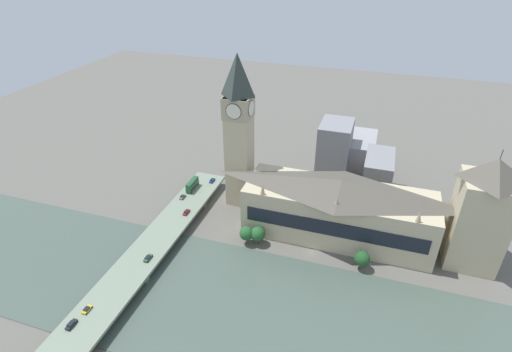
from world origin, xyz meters
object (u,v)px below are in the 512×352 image
object	(u,v)px
victoria_tower	(481,213)
double_decker_bus_mid	(192,184)
parliament_hall	(338,208)
car_northbound_lead	(212,180)
car_southbound_mid	(182,197)
car_northbound_tail	(186,212)
car_southbound_lead	(87,309)
car_northbound_mid	(148,258)
road_bridge	(132,271)
car_southbound_tail	(71,324)
clock_tower	(239,130)

from	to	relation	value
victoria_tower	double_decker_bus_mid	world-z (taller)	victoria_tower
parliament_hall	car_northbound_lead	size ratio (longest dim) A/B	17.97
victoria_tower	car_southbound_mid	world-z (taller)	victoria_tower
car_northbound_tail	car_southbound_lead	xyz separation A→B (m)	(-64.23, 6.78, -0.08)
car_northbound_tail	car_southbound_mid	size ratio (longest dim) A/B	1.14
double_decker_bus_mid	car_northbound_mid	distance (m)	55.45
car_northbound_mid	car_southbound_lead	world-z (taller)	car_northbound_mid
parliament_hall	road_bridge	bearing A→B (deg)	126.35
car_southbound_mid	car_northbound_lead	bearing A→B (deg)	-21.92
victoria_tower	car_southbound_lead	xyz separation A→B (m)	(-77.26, 132.72, -18.78)
victoria_tower	car_northbound_tail	distance (m)	127.99
road_bridge	car_southbound_tail	distance (m)	30.28
parliament_hall	car_northbound_tail	world-z (taller)	parliament_hall
road_bridge	car_northbound_tail	xyz separation A→B (m)	(41.34, -3.72, 1.64)
victoria_tower	car_southbound_tail	size ratio (longest dim) A/B	11.73
car_northbound_mid	car_southbound_lead	distance (m)	30.77
road_bridge	car_southbound_lead	xyz separation A→B (m)	(-22.89, 3.06, 1.57)
road_bridge	car_southbound_tail	xyz separation A→B (m)	(-29.99, 3.80, 1.68)
victoria_tower	car_northbound_tail	size ratio (longest dim) A/B	11.13
parliament_hall	car_southbound_lead	world-z (taller)	parliament_hall
parliament_hall	car_southbound_lead	bearing A→B (deg)	135.12
victoria_tower	car_northbound_lead	bearing A→B (deg)	81.86
road_bridge	car_northbound_lead	xyz separation A→B (m)	(72.39, -3.70, 1.65)
road_bridge	double_decker_bus_mid	xyz separation A→B (m)	(62.24, 3.11, 3.74)
road_bridge	car_northbound_mid	size ratio (longest dim) A/B	34.73
parliament_hall	victoria_tower	bearing A→B (deg)	-89.94
car_northbound_lead	car_southbound_lead	size ratio (longest dim) A/B	1.18
clock_tower	car_southbound_tail	world-z (taller)	clock_tower
parliament_hall	double_decker_bus_mid	bearing A→B (deg)	84.12
victoria_tower	road_bridge	world-z (taller)	victoria_tower
clock_tower	car_southbound_mid	bearing A→B (deg)	118.20
parliament_hall	clock_tower	bearing A→B (deg)	76.37
parliament_hall	road_bridge	world-z (taller)	parliament_hall
car_northbound_mid	car_northbound_tail	size ratio (longest dim) A/B	0.96
clock_tower	car_northbound_mid	xyz separation A→B (m)	(-59.64, 18.73, -35.02)
road_bridge	car_northbound_tail	bearing A→B (deg)	-5.14
car_northbound_tail	car_southbound_lead	size ratio (longest dim) A/B	1.20
clock_tower	car_northbound_lead	bearing A→B (deg)	73.22
double_decker_bus_mid	car_northbound_lead	world-z (taller)	double_decker_bus_mid
car_northbound_mid	car_southbound_mid	size ratio (longest dim) A/B	1.10
car_northbound_mid	car_southbound_mid	bearing A→B (deg)	9.41
double_decker_bus_mid	car_southbound_lead	bearing A→B (deg)	-179.97
victoria_tower	car_southbound_mid	distance (m)	135.17
double_decker_bus_mid	car_southbound_mid	bearing A→B (deg)	173.47
road_bridge	car_northbound_lead	world-z (taller)	car_northbound_lead
victoria_tower	car_southbound_lead	bearing A→B (deg)	120.20
clock_tower	car_southbound_lead	distance (m)	99.59
victoria_tower	car_northbound_lead	size ratio (longest dim) A/B	11.35
clock_tower	car_northbound_mid	world-z (taller)	clock_tower
victoria_tower	car_southbound_tail	xyz separation A→B (m)	(-84.36, 133.46, -18.68)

